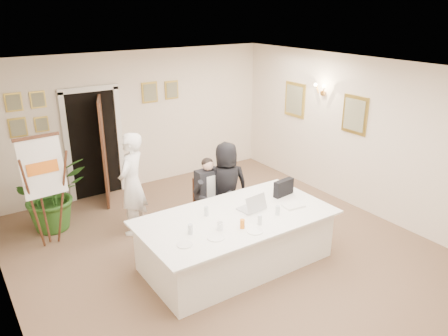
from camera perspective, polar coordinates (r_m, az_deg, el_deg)
name	(u,v)px	position (r m, az deg, el deg)	size (l,w,h in m)	color
floor	(232,257)	(6.82, 1.11, -11.59)	(7.00, 7.00, 0.00)	brown
ceiling	(234,72)	(5.83, 1.30, 12.37)	(6.00, 7.00, 0.02)	white
wall_back	(135,121)	(9.15, -11.53, 6.06)	(6.00, 0.10, 2.80)	#F3E4CD
wall_left	(2,229)	(5.24, -27.06, -7.11)	(0.10, 7.00, 2.80)	#F3E4CD
wall_right	(371,138)	(8.20, 18.69, 3.69)	(0.10, 7.00, 2.80)	#F3E4CD
doorway	(97,147)	(8.80, -16.20, 2.64)	(1.14, 0.86, 2.20)	black
pictures_back_wall	(95,104)	(8.76, -16.53, 8.01)	(3.40, 0.06, 0.80)	gold
pictures_right_wall	(322,107)	(8.84, 12.72, 7.81)	(0.06, 2.20, 0.80)	gold
wall_sconce	(321,89)	(8.72, 12.58, 10.00)	(0.20, 0.30, 0.24)	#C08A3D
conference_table	(236,239)	(6.51, 1.57, -9.28)	(2.82, 1.50, 0.78)	white
seated_man	(209,194)	(7.38, -1.96, -3.35)	(0.55, 0.59, 1.28)	black
flip_chart	(45,198)	(7.29, -22.33, -3.61)	(0.64, 0.42, 1.80)	#371E11
standing_man	(132,184)	(7.31, -11.92, -2.06)	(0.64, 0.42, 1.74)	white
standing_woman	(226,186)	(7.39, 0.31, -2.32)	(0.74, 0.48, 1.51)	black
potted_palm	(51,193)	(7.93, -21.67, -3.11)	(1.15, 1.00, 1.28)	#2B5B1E
laptop	(251,200)	(6.49, 3.52, -4.22)	(0.37, 0.38, 0.28)	#B7BABC
laptop_bag	(284,188)	(7.00, 7.79, -2.56)	(0.37, 0.10, 0.26)	black
paper_stack	(293,205)	(6.68, 9.03, -4.86)	(0.31, 0.22, 0.03)	white
plate_left	(185,245)	(5.63, -5.16, -9.94)	(0.21, 0.21, 0.01)	white
plate_mid	(216,237)	(5.76, -1.07, -9.06)	(0.24, 0.24, 0.01)	white
plate_near	(255,231)	(5.93, 4.04, -8.20)	(0.23, 0.23, 0.01)	white
glass_a	(190,229)	(5.85, -4.41, -7.97)	(0.07, 0.07, 0.14)	silver
glass_b	(260,220)	(6.08, 4.69, -6.76)	(0.06, 0.06, 0.14)	silver
glass_c	(278,210)	(6.38, 7.01, -5.50)	(0.06, 0.06, 0.14)	silver
glass_d	(206,211)	(6.31, -2.32, -5.65)	(0.06, 0.06, 0.14)	silver
oj_glass	(242,224)	(5.98, 2.41, -7.30)	(0.07, 0.07, 0.13)	orange
steel_jug	(220,226)	(5.93, -0.52, -7.60)	(0.08, 0.08, 0.11)	silver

